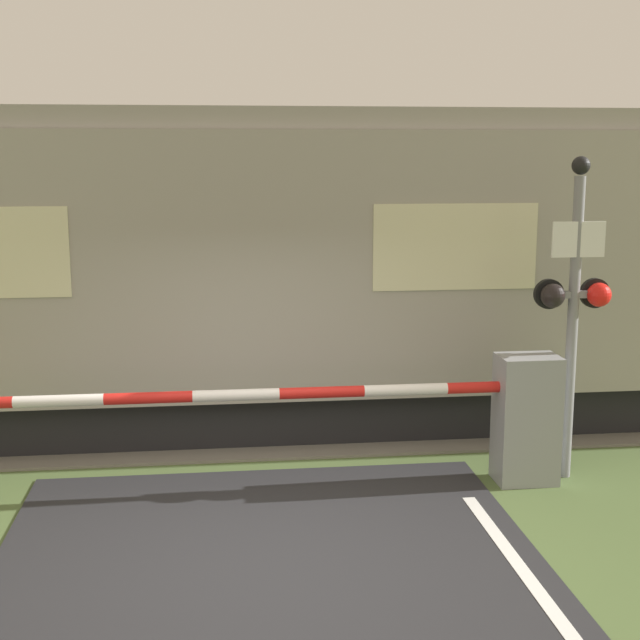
% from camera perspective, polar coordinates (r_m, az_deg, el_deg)
% --- Properties ---
extents(ground_plane, '(80.00, 80.00, 0.00)m').
position_cam_1_polar(ground_plane, '(7.60, -3.31, -14.90)').
color(ground_plane, '#4C6033').
extents(track_bed, '(36.00, 3.20, 0.13)m').
position_cam_1_polar(track_bed, '(11.25, -4.56, -6.18)').
color(track_bed, slate).
rests_on(track_bed, ground_plane).
extents(train, '(18.05, 2.85, 3.76)m').
position_cam_1_polar(train, '(11.15, 6.68, 3.62)').
color(train, black).
rests_on(train, ground_plane).
extents(crossing_barrier, '(6.19, 0.44, 1.30)m').
position_cam_1_polar(crossing_barrier, '(9.04, 10.12, -6.00)').
color(crossing_barrier, gray).
rests_on(crossing_barrier, ground_plane).
extents(signal_post, '(0.78, 0.26, 3.25)m').
position_cam_1_polar(signal_post, '(9.18, 15.96, 1.32)').
color(signal_post, gray).
rests_on(signal_post, ground_plane).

